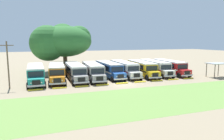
{
  "coord_description": "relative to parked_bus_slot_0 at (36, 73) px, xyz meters",
  "views": [
    {
      "loc": [
        -12.5,
        -29.84,
        6.91
      ],
      "look_at": [
        0.0,
        5.08,
        1.6
      ],
      "focal_mm": 32.92,
      "sensor_mm": 36.0,
      "label": 1
    }
  ],
  "objects": [
    {
      "name": "parked_bus_slot_5",
      "position": [
        16.26,
        0.72,
        0.0
      ],
      "size": [
        2.82,
        10.86,
        2.82
      ],
      "rotation": [
        0.0,
        0.0,
        -1.59
      ],
      "color": "silver",
      "rests_on": "ground_plane"
    },
    {
      "name": "parked_bus_slot_1",
      "position": [
        3.44,
        0.5,
        0.0
      ],
      "size": [
        3.36,
        10.94,
        2.82
      ],
      "rotation": [
        0.0,
        0.0,
        -1.64
      ],
      "color": "orange",
      "rests_on": "ground_plane"
    },
    {
      "name": "parked_bus_slot_8",
      "position": [
        26.26,
        0.05,
        0.0
      ],
      "size": [
        2.94,
        10.87,
        2.82
      ],
      "rotation": [
        0.0,
        0.0,
        -1.6
      ],
      "color": "red",
      "rests_on": "ground_plane"
    },
    {
      "name": "curb_wheelstop_8",
      "position": [
        26.25,
        -5.83,
        -1.51
      ],
      "size": [
        2.0,
        0.36,
        0.15
      ],
      "primitive_type": "cube",
      "color": "yellow",
      "rests_on": "ground_plane"
    },
    {
      "name": "parked_bus_slot_6",
      "position": [
        19.83,
        0.06,
        0.0
      ],
      "size": [
        3.36,
        10.94,
        2.82
      ],
      "rotation": [
        0.0,
        0.0,
        -1.64
      ],
      "color": "yellow",
      "rests_on": "ground_plane"
    },
    {
      "name": "curb_wheelstop_0",
      "position": [
        -0.04,
        -5.83,
        -1.51
      ],
      "size": [
        2.0,
        0.36,
        0.15
      ],
      "primitive_type": "cube",
      "color": "yellow",
      "rests_on": "ground_plane"
    },
    {
      "name": "foreground_grass_strip",
      "position": [
        13.1,
        -15.04,
        -1.58
      ],
      "size": [
        80.0,
        11.32,
        0.01
      ],
      "primitive_type": "cube",
      "color": "olive",
      "rests_on": "ground_plane"
    },
    {
      "name": "ground_plane",
      "position": [
        13.1,
        -6.11,
        -1.58
      ],
      "size": [
        220.0,
        220.0,
        0.0
      ],
      "primitive_type": "plane",
      "color": "#84755B"
    },
    {
      "name": "curb_wheelstop_2",
      "position": [
        6.53,
        -5.83,
        -1.51
      ],
      "size": [
        2.0,
        0.36,
        0.15
      ],
      "primitive_type": "cube",
      "color": "yellow",
      "rests_on": "ground_plane"
    },
    {
      "name": "curb_wheelstop_7",
      "position": [
        22.96,
        -5.83,
        -1.51
      ],
      "size": [
        2.0,
        0.36,
        0.15
      ],
      "primitive_type": "cube",
      "color": "yellow",
      "rests_on": "ground_plane"
    },
    {
      "name": "parked_bus_slot_4",
      "position": [
        13.12,
        0.78,
        0.0
      ],
      "size": [
        2.84,
        10.86,
        2.82
      ],
      "rotation": [
        0.0,
        0.0,
        -1.55
      ],
      "color": "#23519E",
      "rests_on": "ground_plane"
    },
    {
      "name": "curb_wheelstop_4",
      "position": [
        13.1,
        -5.83,
        -1.51
      ],
      "size": [
        2.0,
        0.36,
        0.15
      ],
      "primitive_type": "cube",
      "color": "yellow",
      "rests_on": "ground_plane"
    },
    {
      "name": "utility_pole",
      "position": [
        -3.63,
        -3.26,
        2.09
      ],
      "size": [
        1.8,
        0.2,
        6.85
      ],
      "color": "brown",
      "rests_on": "ground_plane"
    },
    {
      "name": "parked_bus_slot_3",
      "position": [
        9.73,
        -0.14,
        0.0
      ],
      "size": [
        3.27,
        10.93,
        2.82
      ],
      "rotation": [
        0.0,
        0.0,
        -1.64
      ],
      "color": "#9E9993",
      "rests_on": "ground_plane"
    },
    {
      "name": "parked_bus_slot_0",
      "position": [
        0.0,
        0.0,
        0.0
      ],
      "size": [
        2.84,
        10.86,
        2.82
      ],
      "rotation": [
        0.0,
        0.0,
        -1.55
      ],
      "color": "teal",
      "rests_on": "ground_plane"
    },
    {
      "name": "curb_wheelstop_1",
      "position": [
        3.24,
        -5.83,
        -1.51
      ],
      "size": [
        2.0,
        0.36,
        0.15
      ],
      "primitive_type": "cube",
      "color": "yellow",
      "rests_on": "ground_plane"
    },
    {
      "name": "curb_wheelstop_6",
      "position": [
        19.68,
        -5.83,
        -1.51
      ],
      "size": [
        2.0,
        0.36,
        0.15
      ],
      "primitive_type": "cube",
      "color": "yellow",
      "rests_on": "ground_plane"
    },
    {
      "name": "parked_bus_slot_2",
      "position": [
        6.55,
        0.06,
        0.0
      ],
      "size": [
        2.69,
        10.84,
        2.82
      ],
      "rotation": [
        0.0,
        0.0,
        -1.57
      ],
      "color": "#9E9993",
      "rests_on": "ground_plane"
    },
    {
      "name": "curb_wheelstop_3",
      "position": [
        9.82,
        -5.83,
        -1.51
      ],
      "size": [
        2.0,
        0.36,
        0.15
      ],
      "primitive_type": "cube",
      "color": "yellow",
      "rests_on": "ground_plane"
    },
    {
      "name": "parked_bus_slot_7",
      "position": [
        22.96,
        0.45,
        0.0
      ],
      "size": [
        3.07,
        10.89,
        2.82
      ],
      "rotation": [
        0.0,
        0.0,
        -1.61
      ],
      "color": "silver",
      "rests_on": "ground_plane"
    },
    {
      "name": "broad_shade_tree",
      "position": [
        5.75,
        11.77,
        5.3
      ],
      "size": [
        13.86,
        11.97,
        10.93
      ],
      "color": "brown",
      "rests_on": "ground_plane"
    },
    {
      "name": "waiting_shelter",
      "position": [
        32.41,
        -6.29,
        0.87
      ],
      "size": [
        3.6,
        2.6,
        2.72
      ],
      "color": "brown",
      "rests_on": "ground_plane"
    },
    {
      "name": "curb_wheelstop_5",
      "position": [
        16.39,
        -5.83,
        -1.51
      ],
      "size": [
        2.0,
        0.36,
        0.15
      ],
      "primitive_type": "cube",
      "color": "yellow",
      "rests_on": "ground_plane"
    }
  ]
}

